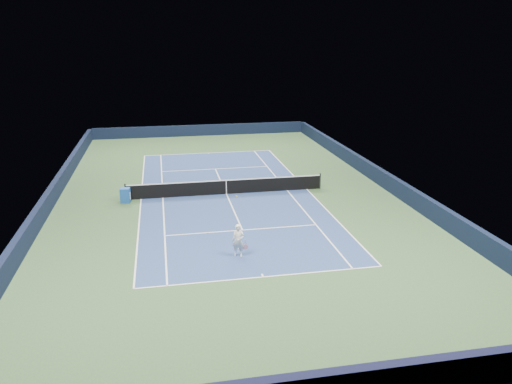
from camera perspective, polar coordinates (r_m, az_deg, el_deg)
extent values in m
plane|color=#304D2A|center=(32.79, -3.40, -0.23)|extent=(40.00, 40.00, 0.00)
cube|color=black|center=(51.81, -6.38, 7.03)|extent=(22.00, 0.35, 1.10)
cube|color=black|center=(35.62, 14.12, 1.64)|extent=(0.35, 40.00, 1.10)
cube|color=black|center=(33.09, -22.33, -0.41)|extent=(0.35, 40.00, 1.10)
cube|color=navy|center=(32.79, -3.40, -0.23)|extent=(10.97, 23.77, 0.01)
cube|color=white|center=(44.18, -5.48, 4.47)|extent=(10.97, 0.08, 0.00)
cube|color=white|center=(21.94, 0.83, -9.68)|extent=(10.97, 0.08, 0.00)
cube|color=white|center=(33.90, 5.82, 0.33)|extent=(0.08, 23.77, 0.00)
cube|color=white|center=(32.58, -13.00, -0.78)|extent=(0.08, 23.77, 0.00)
cube|color=white|center=(33.54, 3.58, 0.19)|extent=(0.08, 23.77, 0.00)
cube|color=white|center=(32.55, -10.60, -0.64)|extent=(0.08, 23.77, 0.00)
cube|color=white|center=(38.89, -4.67, 2.65)|extent=(8.23, 0.08, 0.00)
cube|color=white|center=(26.84, -1.56, -4.37)|extent=(8.23, 0.08, 0.00)
cube|color=white|center=(32.79, -3.40, -0.22)|extent=(0.08, 12.80, 0.00)
cube|color=white|center=(44.03, -5.46, 4.42)|extent=(0.08, 0.30, 0.00)
cube|color=white|center=(22.07, 0.75, -9.51)|extent=(0.08, 0.30, 0.00)
cylinder|color=black|center=(32.47, -14.68, 0.01)|extent=(0.10, 0.10, 1.07)
cylinder|color=black|center=(34.02, 7.33, 1.26)|extent=(0.10, 0.10, 1.07)
cube|color=black|center=(32.66, -3.41, 0.53)|extent=(12.80, 0.03, 0.91)
cube|color=white|center=(32.52, -3.43, 1.35)|extent=(12.80, 0.04, 0.06)
cube|color=white|center=(32.66, -3.41, 0.53)|extent=(0.05, 0.04, 0.91)
cube|color=#1B4FA5|center=(32.06, -14.71, -0.37)|extent=(0.64, 0.59, 0.92)
cube|color=white|center=(32.04, -14.19, -0.35)|extent=(0.02, 0.41, 0.41)
imported|color=white|center=(23.56, -2.03, -5.56)|extent=(0.67, 0.55, 1.58)
cylinder|color=#C6809F|center=(23.60, -1.24, -5.76)|extent=(0.03, 0.03, 0.26)
cylinder|color=black|center=(23.70, -1.24, -6.29)|extent=(0.26, 0.02, 0.26)
cylinder|color=#C8819C|center=(23.70, -1.24, -6.29)|extent=(0.28, 0.03, 0.28)
sphere|color=yellow|center=(23.84, -2.22, -0.51)|extent=(0.07, 0.07, 0.07)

